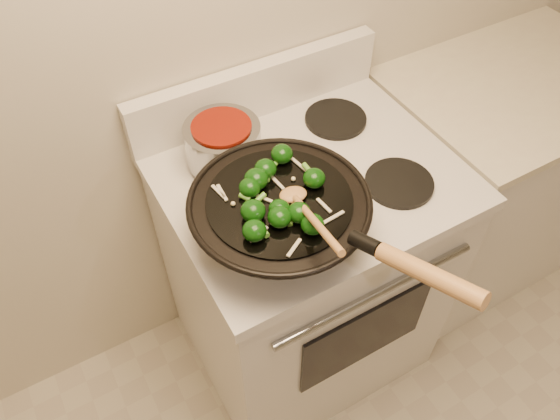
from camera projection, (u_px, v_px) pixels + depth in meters
stove at (304, 270)px, 1.80m from camera, size 0.78×0.67×1.08m
counter_unit at (486, 178)px, 2.09m from camera, size 0.84×0.62×0.91m
wok at (281, 217)px, 1.25m from camera, size 0.42×0.68×0.25m
stirfry at (276, 195)px, 1.19m from camera, size 0.24×0.28×0.05m
wooden_spoon at (305, 210)px, 1.14m from camera, size 0.09×0.28×0.12m
saucepan at (223, 143)px, 1.43m from camera, size 0.20×0.32×0.12m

